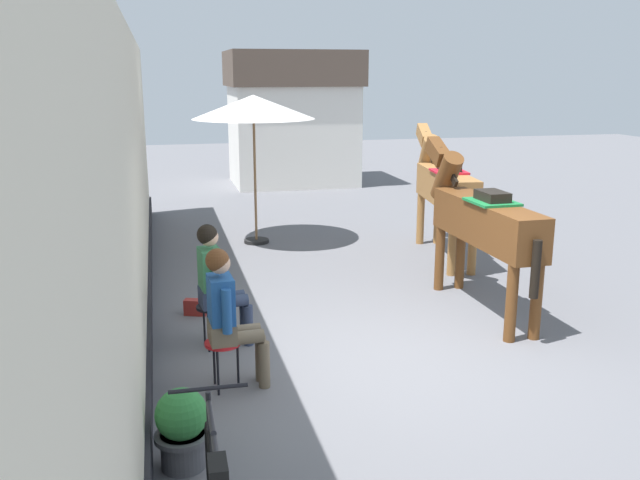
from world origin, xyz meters
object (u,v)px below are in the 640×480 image
at_px(seated_visitor_far, 217,279).
at_px(saddled_horse_near, 482,220).
at_px(cafe_parasol, 253,108).
at_px(satchel_bag, 196,307).
at_px(seated_visitor_near, 228,311).
at_px(saddled_horse_far, 444,186).
at_px(flower_planter_near, 182,427).

distance_m(seated_visitor_far, saddled_horse_near, 3.39).
height_order(saddled_horse_near, cafe_parasol, cafe_parasol).
xyz_separation_m(seated_visitor_far, satchel_bag, (-0.19, 1.07, -0.68)).
bearing_deg(seated_visitor_near, saddled_horse_far, 45.72).
xyz_separation_m(seated_visitor_near, saddled_horse_near, (3.33, 1.52, 0.38)).
relative_size(saddled_horse_near, cafe_parasol, 1.16).
xyz_separation_m(seated_visitor_near, saddled_horse_far, (3.92, 4.02, 0.38)).
bearing_deg(flower_planter_near, saddled_horse_far, 50.07).
bearing_deg(saddled_horse_near, saddled_horse_far, 76.58).
bearing_deg(saddled_horse_far, saddled_horse_near, -103.42).
distance_m(saddled_horse_near, cafe_parasol, 4.83).
bearing_deg(seated_visitor_near, flower_planter_near, -111.61).
xyz_separation_m(seated_visitor_near, seated_visitor_far, (-0.01, 1.05, 0.00)).
height_order(saddled_horse_near, satchel_bag, saddled_horse_near).
xyz_separation_m(saddled_horse_near, saddled_horse_far, (0.60, 2.50, 0.00)).
bearing_deg(seated_visitor_far, seated_visitor_near, -89.32).
distance_m(seated_visitor_far, saddled_horse_far, 4.95).
distance_m(flower_planter_near, satchel_bag, 3.40).
relative_size(seated_visitor_near, flower_planter_near, 2.17).
bearing_deg(flower_planter_near, satchel_bag, 84.98).
bearing_deg(seated_visitor_near, cafe_parasol, 79.14).
bearing_deg(satchel_bag, flower_planter_near, -74.81).
xyz_separation_m(seated_visitor_far, flower_planter_near, (-0.49, -2.31, -0.44)).
distance_m(saddled_horse_far, flower_planter_near, 6.94).
bearing_deg(saddled_horse_far, flower_planter_near, -129.93).
bearing_deg(satchel_bag, saddled_horse_near, 10.57).
relative_size(flower_planter_near, satchel_bag, 2.29).
distance_m(saddled_horse_near, flower_planter_near, 4.80).
xyz_separation_m(seated_visitor_near, cafe_parasol, (1.08, 5.63, 1.59)).
height_order(flower_planter_near, cafe_parasol, cafe_parasol).
bearing_deg(seated_visitor_far, saddled_horse_far, 37.06).
relative_size(seated_visitor_near, saddled_horse_far, 0.47).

